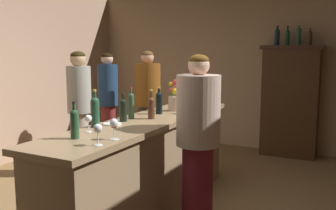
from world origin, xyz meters
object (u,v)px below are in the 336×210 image
object	(u,v)px
wine_bottle_syrah	(123,109)
display_bottle_midright	(310,37)
flower_arrangement	(175,97)
wine_glass_spare	(88,119)
wine_bottle_rose	(95,111)
wine_glass_rear	(98,130)
wine_bottle_merlot	(159,102)
wine_bottle_pinot	(151,107)
wine_glass_front	(114,125)
bar_counter	(147,167)
display_cabinet	(290,99)
wine_glass_mid	(186,104)
patron_tall	(80,106)
display_bottle_midleft	(287,37)
cheese_plate	(112,124)
display_bottle_left	(277,36)
display_bottle_center	(299,36)
bartender	(198,140)
wine_bottle_chardonnay	(131,104)
patron_near_entrance	(148,103)
patron_in_navy	(108,100)
wine_bottle_malbec	(75,122)

from	to	relation	value
wine_bottle_syrah	display_bottle_midright	size ratio (longest dim) A/B	1.00
flower_arrangement	wine_glass_spare	bearing A→B (deg)	-95.63
wine_bottle_rose	wine_glass_rear	distance (m)	0.67
wine_bottle_syrah	wine_bottle_merlot	size ratio (longest dim) A/B	0.93
wine_bottle_pinot	wine_glass_front	distance (m)	0.92
bar_counter	wine_bottle_pinot	world-z (taller)	wine_bottle_pinot
wine_bottle_syrah	display_cabinet	bearing A→B (deg)	71.34
display_cabinet	wine_bottle_syrah	distance (m)	3.28
wine_bottle_merlot	flower_arrangement	bearing A→B (deg)	78.51
wine_glass_spare	display_bottle_midright	xyz separation A→B (m)	(1.27, 3.64, 0.78)
wine_glass_mid	patron_tall	bearing A→B (deg)	172.91
bar_counter	wine_bottle_rose	world-z (taller)	wine_bottle_rose
wine_glass_front	display_bottle_midleft	bearing A→B (deg)	80.92
wine_glass_spare	flower_arrangement	distance (m)	1.36
wine_bottle_syrah	wine_glass_rear	size ratio (longest dim) A/B	1.74
flower_arrangement	cheese_plate	xyz separation A→B (m)	(-0.16, -0.99, -0.15)
wine_bottle_merlot	display_bottle_left	bearing A→B (deg)	74.43
display_bottle_center	bartender	world-z (taller)	display_bottle_center
wine_bottle_syrah	wine_bottle_chardonnay	xyz separation A→B (m)	(-0.01, 0.16, 0.02)
wine_bottle_syrah	wine_bottle_chardonnay	size ratio (longest dim) A/B	0.87
patron_near_entrance	bartender	xyz separation A→B (m)	(1.54, -1.74, -0.02)
wine_glass_rear	patron_in_navy	world-z (taller)	patron_in_navy
flower_arrangement	display_bottle_left	xyz separation A→B (m)	(0.66, 2.29, 0.76)
wine_bottle_malbec	patron_near_entrance	xyz separation A→B (m)	(-0.84, 2.52, -0.21)
display_bottle_midright	patron_tall	bearing A→B (deg)	-139.83
display_bottle_left	display_bottle_midleft	xyz separation A→B (m)	(0.16, 0.00, -0.01)
wine_glass_spare	bartender	size ratio (longest dim) A/B	0.09
wine_bottle_rose	display_bottle_center	bearing A→B (deg)	70.92
wine_bottle_pinot	patron_tall	world-z (taller)	patron_tall
wine_glass_front	bartender	world-z (taller)	bartender
wine_bottle_malbec	wine_glass_spare	xyz separation A→B (m)	(-0.06, 0.24, -0.02)
wine_glass_front	wine_glass_rear	xyz separation A→B (m)	(0.00, -0.20, 0.00)
bar_counter	wine_bottle_malbec	bearing A→B (deg)	-94.36
flower_arrangement	display_bottle_midleft	xyz separation A→B (m)	(0.81, 2.29, 0.74)
wine_bottle_chardonnay	wine_glass_front	bearing A→B (deg)	-65.21
wine_bottle_pinot	wine_bottle_merlot	size ratio (longest dim) A/B	1.01
wine_glass_mid	flower_arrangement	size ratio (longest dim) A/B	0.40
wine_glass_spare	wine_glass_mid	bearing A→B (deg)	74.84
bartender	wine_glass_spare	bearing A→B (deg)	47.12
wine_bottle_merlot	display_bottle_center	world-z (taller)	display_bottle_center
display_bottle_midleft	display_bottle_center	xyz separation A→B (m)	(0.17, -0.00, 0.01)
display_bottle_center	bartender	bearing A→B (deg)	-96.62
wine_bottle_syrah	patron_near_entrance	size ratio (longest dim) A/B	0.16
wine_bottle_rose	patron_near_entrance	size ratio (longest dim) A/B	0.20
wine_glass_rear	display_bottle_midright	world-z (taller)	display_bottle_midright
wine_glass_mid	display_bottle_center	xyz separation A→B (m)	(0.78, 2.41, 0.80)
flower_arrangement	display_bottle_midleft	size ratio (longest dim) A/B	1.22
wine_bottle_merlot	cheese_plate	distance (m)	0.74
display_bottle_midleft	patron_in_navy	world-z (taller)	display_bottle_midleft
patron_in_navy	wine_bottle_merlot	bearing A→B (deg)	27.37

